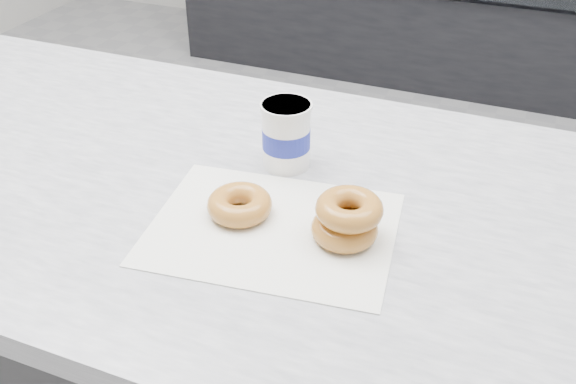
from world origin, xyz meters
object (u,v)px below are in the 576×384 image
donut_stack (347,219)px  coffee_cup (286,134)px  counter (124,338)px  donut_single (240,204)px

donut_stack → coffee_cup: 0.21m
donut_stack → coffee_cup: (-0.15, 0.15, 0.02)m
counter → donut_single: bearing=-11.7°
coffee_cup → donut_stack: bearing=-68.4°
donut_single → coffee_cup: coffee_cup is taller
donut_single → coffee_cup: size_ratio=0.87×
counter → coffee_cup: (0.33, 0.09, 0.50)m
counter → coffee_cup: bearing=15.0°
donut_single → donut_stack: bearing=1.5°
counter → donut_single: donut_single is taller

